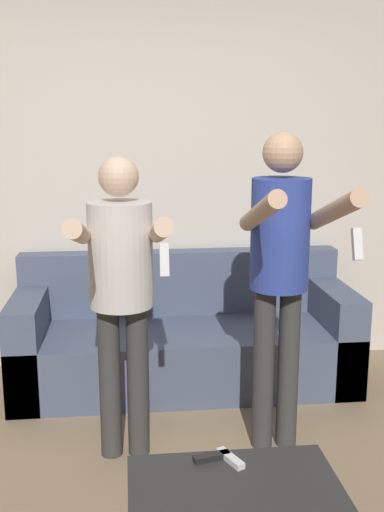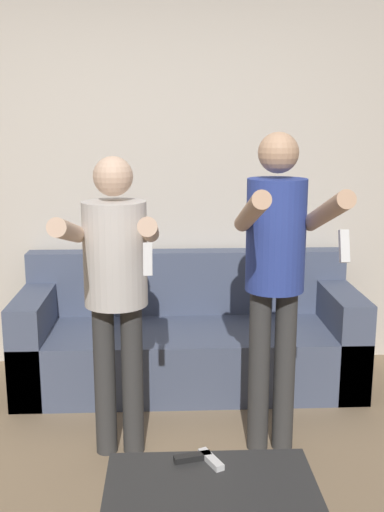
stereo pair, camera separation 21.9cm
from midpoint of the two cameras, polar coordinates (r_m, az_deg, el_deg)
The scene contains 7 objects.
wall_back at distance 4.15m, azimuth -1.95°, elevation 7.93°, with size 6.40×0.06×2.70m.
couch at distance 3.98m, azimuth 1.29°, elevation -8.05°, with size 2.17×0.79×0.83m.
person_standing_left at distance 2.93m, azimuth -5.19°, elevation -1.94°, with size 0.43×0.74×1.53m.
person_standing_right at distance 2.98m, azimuth 10.11°, elevation -0.55°, with size 0.41×0.75×1.64m.
coffee_table at distance 2.32m, azimuth 4.91°, elevation -22.80°, with size 0.79×0.63×0.38m.
remote_near at distance 2.49m, azimuth 4.47°, elevation -18.79°, with size 0.10×0.15×0.02m.
remote_far at distance 2.49m, azimuth 2.70°, elevation -18.65°, with size 0.15×0.07×0.02m.
Camera 2 is at (0.06, -2.19, 1.67)m, focal length 42.00 mm.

